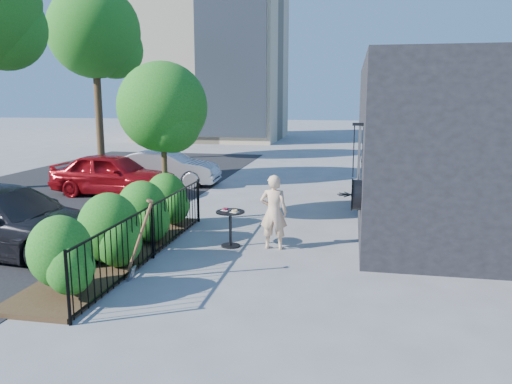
% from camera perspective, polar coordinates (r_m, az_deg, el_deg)
% --- Properties ---
extents(ground, '(120.00, 120.00, 0.00)m').
position_cam_1_polar(ground, '(9.70, -3.33, -8.09)').
color(ground, gray).
rests_on(ground, ground).
extents(shop_building, '(6.22, 9.00, 4.00)m').
position_cam_1_polar(shop_building, '(13.82, 24.42, 5.12)').
color(shop_building, black).
rests_on(shop_building, ground).
extents(fence, '(0.05, 6.05, 1.10)m').
position_cam_1_polar(fence, '(10.00, -11.75, -4.37)').
color(fence, black).
rests_on(fence, ground).
extents(planting_bed, '(1.30, 6.00, 0.08)m').
position_cam_1_polar(planting_bed, '(10.43, -15.22, -6.87)').
color(planting_bed, '#382616').
rests_on(planting_bed, ground).
extents(shrubs, '(1.10, 5.60, 1.24)m').
position_cam_1_polar(shrubs, '(10.29, -14.66, -3.25)').
color(shrubs, '#155E15').
rests_on(shrubs, ground).
extents(patio_tree, '(2.20, 2.20, 3.94)m').
position_cam_1_polar(patio_tree, '(12.50, -10.42, 8.92)').
color(patio_tree, '#3F2B19').
rests_on(patio_tree, ground).
extents(street, '(9.00, 30.00, 0.01)m').
position_cam_1_polar(street, '(15.40, -26.48, -2.08)').
color(street, black).
rests_on(street, ground).
extents(street_tree_far, '(4.40, 4.40, 8.28)m').
position_cam_1_polar(street_tree_far, '(26.06, -17.90, 16.44)').
color(street_tree_far, '#3F2B19').
rests_on(street_tree_far, ground).
extents(cafe_table, '(0.61, 0.61, 0.82)m').
position_cam_1_polar(cafe_table, '(10.58, -2.95, -3.46)').
color(cafe_table, black).
rests_on(cafe_table, ground).
extents(woman, '(0.58, 0.38, 1.57)m').
position_cam_1_polar(woman, '(10.36, 2.03, -2.31)').
color(woman, beige).
rests_on(woman, ground).
extents(shovel, '(0.53, 0.19, 1.49)m').
position_cam_1_polar(shovel, '(8.82, -13.31, -5.86)').
color(shovel, brown).
rests_on(shovel, ground).
extents(car_red, '(4.12, 1.83, 1.38)m').
position_cam_1_polar(car_red, '(16.72, -15.97, 1.97)').
color(car_red, maroon).
rests_on(car_red, ground).
extents(car_silver, '(3.90, 1.54, 1.26)m').
position_cam_1_polar(car_silver, '(18.24, -10.28, 2.75)').
color(car_silver, '#A7A7AC').
rests_on(car_silver, ground).
extents(car_darkgrey, '(4.83, 2.33, 1.36)m').
position_cam_1_polar(car_darkgrey, '(11.33, -26.66, -2.90)').
color(car_darkgrey, black).
rests_on(car_darkgrey, ground).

